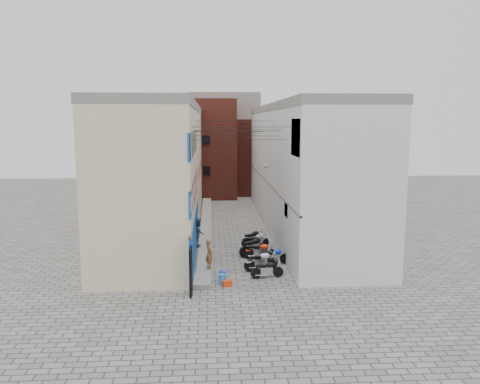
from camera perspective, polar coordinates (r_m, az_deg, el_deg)
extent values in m
plane|color=#5E5B58|center=(22.30, 0.69, -11.77)|extent=(90.00, 90.00, 0.00)
cube|color=slate|center=(34.70, -4.29, -4.16)|extent=(0.90, 26.00, 0.25)
cube|color=beige|center=(34.21, -9.32, 2.57)|extent=(5.00, 26.00, 8.50)
cube|color=#DA847B|center=(34.07, -5.18, 2.20)|extent=(0.10, 26.00, 0.80)
cube|color=#0C4CB4|center=(26.56, -5.57, -5.53)|extent=(0.12, 10.20, 2.40)
cube|color=#0C4CB4|center=(25.89, -5.74, 3.09)|extent=(0.10, 10.20, 4.00)
cube|color=slate|center=(34.04, -9.50, 10.13)|extent=(5.10, 26.00, 0.50)
cube|color=black|center=(21.53, -6.02, -9.48)|extent=(0.10, 1.20, 2.20)
cube|color=silver|center=(34.66, 7.38, 2.69)|extent=(5.00, 26.00, 8.50)
cube|color=#0C4CB4|center=(22.74, 6.90, 6.61)|extent=(0.10, 2.40, 1.80)
cube|color=white|center=(25.63, 5.76, -2.16)|extent=(0.08, 1.00, 0.70)
cylinder|color=#B2B2B7|center=(28.21, 4.02, 3.35)|extent=(0.80, 0.06, 0.06)
sphere|color=#B2B2B7|center=(28.17, 3.21, 3.15)|extent=(0.28, 0.28, 0.28)
cube|color=slate|center=(34.50, 7.53, 10.15)|extent=(5.10, 26.00, 0.50)
cube|color=slate|center=(34.37, 3.33, 1.27)|extent=(0.10, 26.00, 0.12)
cube|color=maroon|center=(48.93, -4.08, 5.31)|extent=(6.00, 6.00, 10.00)
cube|color=maroon|center=(51.19, 1.57, 4.35)|extent=(5.00, 6.00, 8.00)
cube|color=slate|center=(54.92, -1.93, 6.20)|extent=(8.00, 5.00, 11.00)
cube|color=black|center=(46.54, -1.60, 0.46)|extent=(2.00, 0.30, 2.40)
cylinder|color=black|center=(22.91, 0.35, 7.94)|extent=(5.20, 0.02, 0.02)
cylinder|color=black|center=(24.92, 0.04, 6.38)|extent=(5.20, 0.02, 0.02)
cylinder|color=black|center=(27.40, -0.29, 7.41)|extent=(5.20, 0.02, 0.02)
cylinder|color=black|center=(29.89, -0.57, 8.65)|extent=(5.20, 0.02, 0.02)
cylinder|color=black|center=(32.91, -0.84, 6.38)|extent=(5.20, 0.02, 0.02)
cylinder|color=black|center=(35.89, -1.07, 7.36)|extent=(5.20, 0.02, 0.02)
cylinder|color=black|center=(25.90, -0.10, 7.57)|extent=(5.65, 2.07, 0.02)
cylinder|color=black|center=(28.91, -0.46, 6.87)|extent=(5.80, 1.58, 0.02)
imported|color=brown|center=(24.29, -3.78, -7.52)|extent=(0.57, 0.67, 1.55)
imported|color=#383E55|center=(28.50, -5.06, -4.94)|extent=(0.67, 0.85, 1.73)
cylinder|color=blue|center=(22.76, -2.20, -10.62)|extent=(0.45, 0.45, 0.54)
cylinder|color=blue|center=(23.28, -2.13, -10.18)|extent=(0.38, 0.38, 0.54)
cube|color=red|center=(22.67, -1.64, -11.04)|extent=(0.55, 0.48, 0.28)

